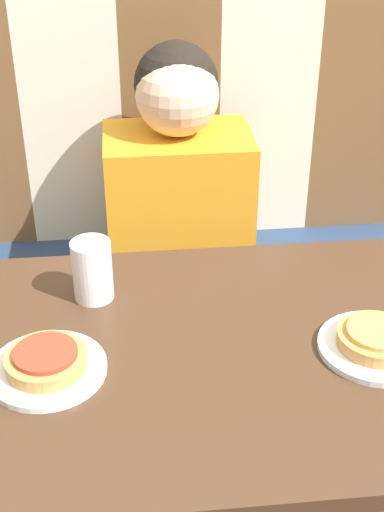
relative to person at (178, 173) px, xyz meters
name	(u,v)px	position (x,y,z in m)	size (l,w,h in m)	color
booth_seat	(180,335)	(0.00, 0.00, -0.53)	(1.37, 0.56, 0.45)	navy
booth_backrest	(170,122)	(0.00, 0.24, 0.05)	(1.37, 0.06, 0.70)	brown
dining_table	(211,388)	(0.00, -0.69, -0.12)	(1.09, 0.69, 0.73)	#422B1C
person	(178,173)	(0.00, 0.00, 0.00)	(0.38, 0.26, 0.64)	orange
plate_left	(47,369)	(-0.29, -0.73, -0.02)	(0.20, 0.20, 0.01)	white
plate_right	(375,347)	(0.29, -0.73, -0.02)	(0.20, 0.20, 0.01)	white
pizza_left	(46,360)	(-0.29, -0.73, 0.01)	(0.14, 0.14, 0.03)	#C68E47
pizza_right	(377,338)	(0.29, -0.73, 0.01)	(0.14, 0.14, 0.03)	#C68E47
drinking_cup	(92,270)	(-0.21, -0.51, 0.04)	(0.08, 0.08, 0.12)	silver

